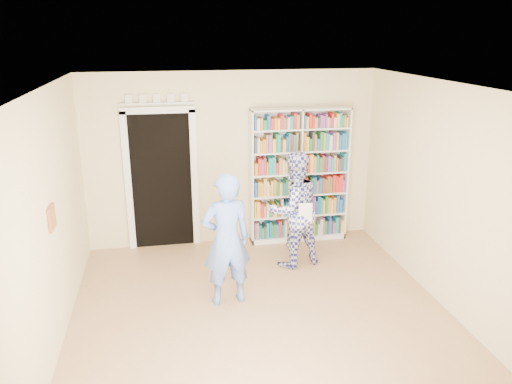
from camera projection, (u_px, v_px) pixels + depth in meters
floor at (264, 323)px, 5.83m from camera, size 5.00×5.00×0.00m
ceiling at (266, 88)px, 5.00m from camera, size 5.00×5.00×0.00m
wall_back at (232, 159)px, 7.75m from camera, size 4.50×0.00×4.50m
wall_left at (46, 229)px, 5.01m from camera, size 0.00×5.00×5.00m
wall_right at (454, 202)px, 5.81m from camera, size 0.00×5.00×5.00m
bookshelf at (299, 175)px, 7.87m from camera, size 1.55×0.29×2.14m
doorway at (161, 174)px, 7.59m from camera, size 1.10×0.08×2.43m
wall_art at (52, 217)px, 5.19m from camera, size 0.03×0.25×0.25m
man_blue at (226, 240)px, 6.04m from camera, size 0.66×0.49×1.68m
man_plaid at (293, 210)px, 7.05m from camera, size 0.96×0.84×1.68m
paper_sheet at (305, 212)px, 6.80m from camera, size 0.19×0.03×0.26m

